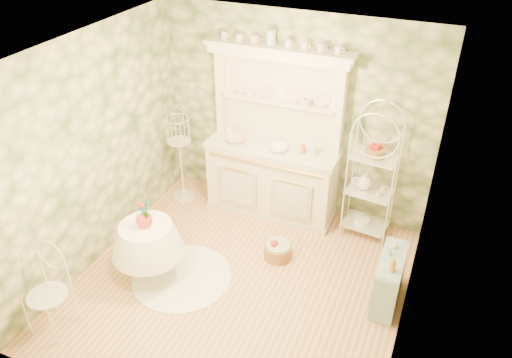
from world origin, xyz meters
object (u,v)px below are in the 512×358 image
at_px(bakers_rack, 373,171).
at_px(side_shelf, 389,280).
at_px(round_table, 148,249).
at_px(birdcage_stand, 181,157).
at_px(floor_basket, 278,250).
at_px(cafe_chair, 48,299).
at_px(kitchen_dresser, 273,137).

xyz_separation_m(bakers_rack, side_shelf, (0.49, -1.11, -0.64)).
relative_size(side_shelf, round_table, 0.91).
height_order(birdcage_stand, floor_basket, birdcage_stand).
bearing_deg(birdcage_stand, cafe_chair, -90.26).
distance_m(birdcage_stand, floor_basket, 1.96).
bearing_deg(floor_basket, side_shelf, -8.69).
xyz_separation_m(bakers_rack, birdcage_stand, (-2.61, -0.19, -0.28)).
bearing_deg(round_table, birdcage_stand, 106.67).
bearing_deg(birdcage_stand, kitchen_dresser, 8.33).
distance_m(side_shelf, birdcage_stand, 3.25).
height_order(bakers_rack, cafe_chair, bakers_rack).
relative_size(kitchen_dresser, cafe_chair, 2.88).
height_order(kitchen_dresser, side_shelf, kitchen_dresser).
height_order(side_shelf, cafe_chair, cafe_chair).
height_order(side_shelf, floor_basket, side_shelf).
bearing_deg(cafe_chair, kitchen_dresser, 67.04).
distance_m(kitchen_dresser, floor_basket, 1.45).
distance_m(kitchen_dresser, side_shelf, 2.28).
bearing_deg(birdcage_stand, floor_basket, -22.38).
xyz_separation_m(round_table, floor_basket, (1.27, 0.86, -0.28)).
height_order(round_table, birdcage_stand, birdcage_stand).
height_order(round_table, cafe_chair, cafe_chair).
height_order(bakers_rack, floor_basket, bakers_rack).
bearing_deg(bakers_rack, cafe_chair, -126.73).
xyz_separation_m(round_table, cafe_chair, (-0.48, -1.07, 0.01)).
xyz_separation_m(birdcage_stand, floor_basket, (1.74, -0.72, -0.56)).
relative_size(bakers_rack, birdcage_stand, 1.42).
distance_m(bakers_rack, cafe_chair, 3.90).
height_order(side_shelf, round_table, round_table).
bearing_deg(kitchen_dresser, floor_basket, -63.96).
bearing_deg(floor_basket, birdcage_stand, 157.62).
bearing_deg(side_shelf, birdcage_stand, 166.54).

